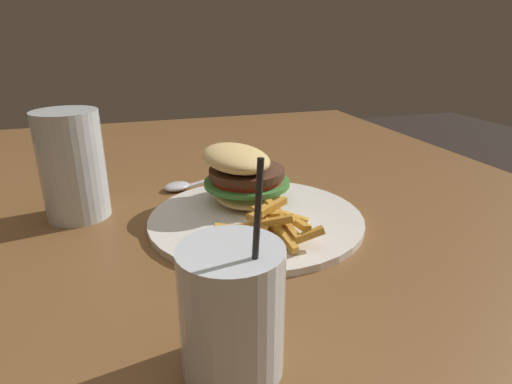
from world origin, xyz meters
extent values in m
cube|color=brown|center=(0.00, 0.00, 0.73)|extent=(1.64, 1.24, 0.03)
cylinder|color=brown|center=(0.75, -0.55, 0.36)|extent=(0.08, 0.08, 0.72)
cylinder|color=white|center=(0.01, -0.07, 0.76)|extent=(0.32, 0.32, 0.01)
ellipsoid|color=#DBB770|center=(0.07, -0.07, 0.77)|extent=(0.15, 0.13, 0.03)
cylinder|color=#428438|center=(0.07, -0.07, 0.79)|extent=(0.16, 0.16, 0.01)
cylinder|color=red|center=(0.07, -0.07, 0.80)|extent=(0.13, 0.13, 0.01)
cylinder|color=#4C2D1E|center=(0.07, -0.07, 0.81)|extent=(0.14, 0.14, 0.01)
ellipsoid|color=#DBB770|center=(0.07, -0.05, 0.83)|extent=(0.15, 0.13, 0.05)
cube|color=gold|center=(-0.07, -0.05, 0.78)|extent=(0.05, 0.08, 0.03)
cube|color=gold|center=(-0.05, -0.06, 0.78)|extent=(0.05, 0.04, 0.02)
cube|color=gold|center=(-0.10, -0.04, 0.77)|extent=(0.06, 0.04, 0.03)
cube|color=gold|center=(-0.06, -0.06, 0.77)|extent=(0.08, 0.02, 0.03)
cube|color=gold|center=(-0.10, -0.07, 0.78)|extent=(0.06, 0.02, 0.02)
cube|color=gold|center=(-0.05, -0.03, 0.77)|extent=(0.04, 0.07, 0.01)
cube|color=gold|center=(-0.03, -0.07, 0.78)|extent=(0.06, 0.01, 0.01)
cube|color=gold|center=(-0.06, -0.06, 0.78)|extent=(0.07, 0.02, 0.01)
cube|color=gold|center=(-0.04, -0.06, 0.79)|extent=(0.06, 0.04, 0.02)
cube|color=gold|center=(-0.06, -0.06, 0.78)|extent=(0.03, 0.06, 0.03)
cube|color=gold|center=(-0.06, -0.06, 0.80)|extent=(0.04, 0.06, 0.01)
cube|color=gold|center=(-0.07, -0.10, 0.78)|extent=(0.07, 0.01, 0.02)
cube|color=gold|center=(-0.02, -0.11, 0.77)|extent=(0.04, 0.05, 0.02)
cube|color=gold|center=(-0.07, -0.08, 0.79)|extent=(0.09, 0.02, 0.03)
cube|color=gold|center=(-0.11, -0.08, 0.77)|extent=(0.02, 0.08, 0.03)
cylinder|color=silver|center=(0.11, 0.19, 0.83)|extent=(0.09, 0.09, 0.16)
cylinder|color=gold|center=(0.11, 0.19, 0.81)|extent=(0.08, 0.08, 0.13)
cylinder|color=silver|center=(-0.27, 0.04, 0.81)|extent=(0.09, 0.09, 0.11)
cylinder|color=orange|center=(-0.27, 0.04, 0.80)|extent=(0.08, 0.08, 0.10)
cylinder|color=black|center=(-0.29, 0.03, 0.84)|extent=(0.01, 0.02, 0.19)
ellipsoid|color=silver|center=(0.18, 0.03, 0.76)|extent=(0.05, 0.06, 0.01)
cube|color=silver|center=(0.21, -0.04, 0.75)|extent=(0.06, 0.10, 0.00)
camera|label=1|loc=(-0.55, 0.11, 1.02)|focal=30.00mm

